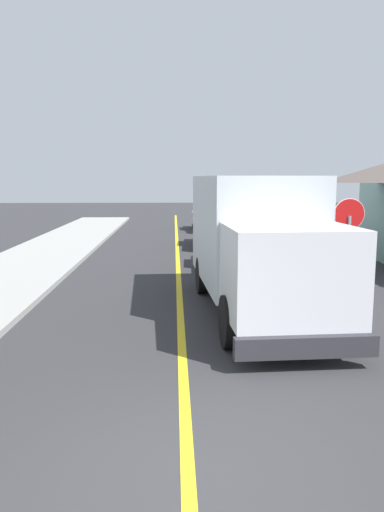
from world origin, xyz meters
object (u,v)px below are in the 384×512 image
Objects in this scene: parked_car_mid at (215,229)px; stop_sign at (349,230)px; parked_van_across at (304,236)px; parked_car_near at (234,245)px; parked_car_far at (209,217)px; box_truck at (257,238)px.

parked_car_mid is 11.08m from stop_sign.
parked_van_across is 7.80m from stop_sign.
parked_car_near and parked_car_far have the same top height.
parked_car_near is 0.99× the size of parked_car_mid.
stop_sign is (2.33, -17.85, 1.06)m from parked_car_far.
box_truck is 1.64× the size of parked_car_near.
parked_car_far is 10.67m from parked_van_across.
parked_car_near and parked_car_mid have the same top height.
box_truck is 1.63× the size of parked_car_mid.
parked_car_mid is at bearing 138.13° from parked_van_across.
stop_sign reaches higher than parked_car_near.
parked_van_across is at bearing 83.43° from stop_sign.
parked_car_mid is at bearing 90.10° from box_truck.
box_truck is 2.68m from stop_sign.
box_truck is at bearing -159.72° from stop_sign.
parked_van_across is at bearing 68.45° from box_truck.
parked_car_mid is (-0.02, 11.66, -0.97)m from box_truck.
parked_car_far is at bearing 88.36° from parked_car_mid.
stop_sign is at bearing -96.57° from parked_van_across.
parked_car_near is 5.60m from stop_sign.
stop_sign reaches higher than parked_car_mid.
box_truck is 5.99m from parked_car_near.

